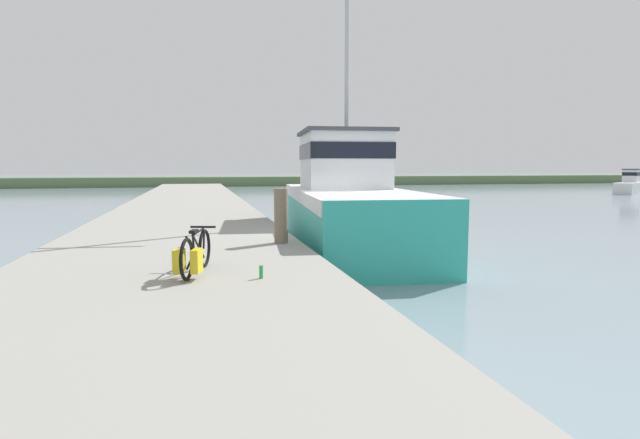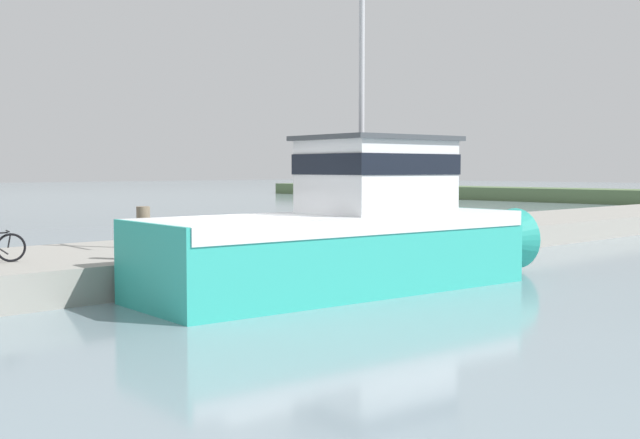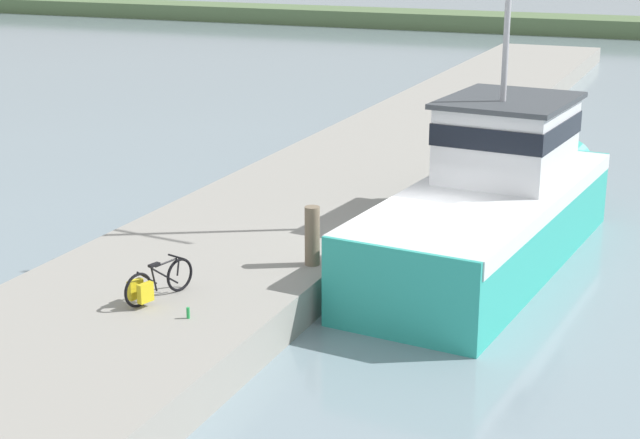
# 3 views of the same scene
# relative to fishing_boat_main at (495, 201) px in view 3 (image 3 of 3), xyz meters

# --- Properties ---
(ground_plane) EXTENTS (320.00, 320.00, 0.00)m
(ground_plane) POSITION_rel_fishing_boat_main_xyz_m (-1.03, -2.76, -1.45)
(ground_plane) COLOR gray
(dock_pier) EXTENTS (5.77, 80.00, 0.83)m
(dock_pier) POSITION_rel_fishing_boat_main_xyz_m (-5.30, -2.76, -1.04)
(dock_pier) COLOR gray
(dock_pier) RESTS_ON ground_plane
(fishing_boat_main) EXTENTS (4.31, 12.09, 10.62)m
(fishing_boat_main) POSITION_rel_fishing_boat_main_xyz_m (0.00, 0.00, 0.00)
(fishing_boat_main) COLOR teal
(fishing_boat_main) RESTS_ON ground_plane
(bicycle_touring) EXTENTS (0.71, 1.69, 0.75)m
(bicycle_touring) POSITION_rel_fishing_boat_main_xyz_m (-4.87, -7.38, -0.28)
(bicycle_touring) COLOR black
(bicycle_touring) RESTS_ON dock_pier
(mooring_post) EXTENTS (0.32, 0.32, 1.27)m
(mooring_post) POSITION_rel_fishing_boat_main_xyz_m (-2.90, -4.27, 0.02)
(mooring_post) COLOR #756651
(mooring_post) RESTS_ON dock_pier
(water_bottle_by_bike) EXTENTS (0.06, 0.06, 0.21)m
(water_bottle_by_bike) POSITION_rel_fishing_boat_main_xyz_m (-3.82, -7.87, -0.52)
(water_bottle_by_bike) COLOR green
(water_bottle_by_bike) RESTS_ON dock_pier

